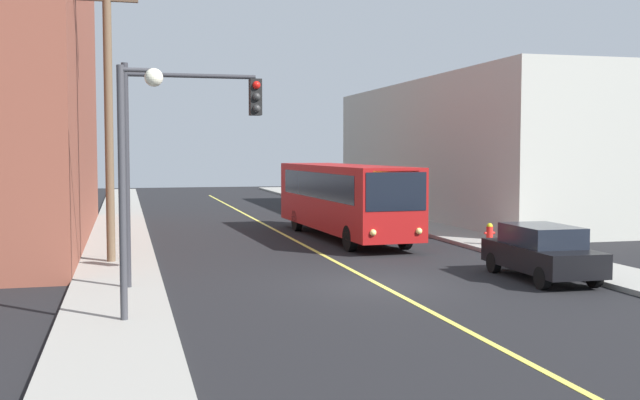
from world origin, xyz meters
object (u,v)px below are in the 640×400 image
object	(u,v)px
traffic_signal_left_corner	(184,133)
utility_pole_near	(108,93)
fire_hydrant	(490,233)
street_lamp_left	(132,154)
city_bus	(343,197)
parked_car_black	(541,251)

from	to	relation	value
traffic_signal_left_corner	utility_pole_near	bearing A→B (deg)	111.95
utility_pole_near	fire_hydrant	world-z (taller)	utility_pole_near
traffic_signal_left_corner	street_lamp_left	bearing A→B (deg)	-109.22
city_bus	street_lamp_left	distance (m)	17.49
parked_car_black	traffic_signal_left_corner	bearing A→B (deg)	174.97
street_lamp_left	fire_hydrant	bearing A→B (deg)	36.75
parked_car_black	utility_pole_near	bearing A→B (deg)	154.13
parked_car_black	street_lamp_left	distance (m)	12.52
parked_car_black	street_lamp_left	xyz separation A→B (m)	(-11.77, -3.15, 2.90)
city_bus	traffic_signal_left_corner	distance (m)	13.44
city_bus	fire_hydrant	xyz separation A→B (m)	(4.65, -4.64, -1.23)
parked_car_black	utility_pole_near	size ratio (longest dim) A/B	0.44
traffic_signal_left_corner	street_lamp_left	distance (m)	4.34
traffic_signal_left_corner	fire_hydrant	world-z (taller)	traffic_signal_left_corner
city_bus	parked_car_black	xyz separation A→B (m)	(2.74, -11.71, -0.98)
city_bus	traffic_signal_left_corner	bearing A→B (deg)	-125.19
city_bus	parked_car_black	size ratio (longest dim) A/B	2.76
street_lamp_left	parked_car_black	bearing A→B (deg)	14.99
utility_pole_near	fire_hydrant	xyz separation A→B (m)	(14.32, 1.04, -5.13)
city_bus	utility_pole_near	xyz separation A→B (m)	(-9.67, -5.69, 3.89)
parked_car_black	traffic_signal_left_corner	size ratio (longest dim) A/B	0.74
city_bus	street_lamp_left	xyz separation A→B (m)	(-9.03, -14.86, 1.92)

